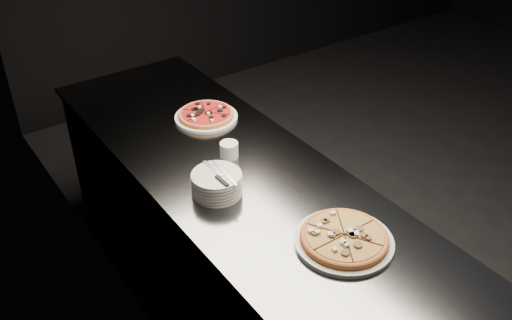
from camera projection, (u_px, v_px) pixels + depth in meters
floor at (503, 181)px, 3.88m from camera, size 5.00×5.00×0.00m
wall_left at (148, 93)px, 1.90m from camera, size 0.02×5.00×2.80m
counter at (243, 256)px, 2.60m from camera, size 0.74×2.44×0.92m
pizza_mushroom at (344, 239)px, 1.98m from camera, size 0.35×0.35×0.04m
pizza_tomato at (206, 115)px, 2.72m from camera, size 0.31×0.31×0.03m
plate_stack at (217, 184)px, 2.22m from camera, size 0.20×0.20×0.09m
cutlery at (220, 175)px, 2.18m from camera, size 0.08×0.21×0.01m
ramekin at (229, 150)px, 2.44m from camera, size 0.08×0.08×0.07m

